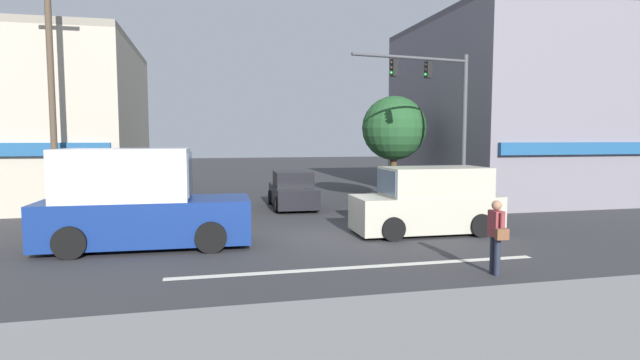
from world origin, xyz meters
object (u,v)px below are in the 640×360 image
van_crossing_center (429,202)px  box_truck_crossing_rightbound (139,203)px  utility_pole_near_left (52,101)px  street_tree (394,129)px  pedestrian_foreground_with_bag (496,233)px  traffic_light_mast (443,108)px  sedan_approaching_near (293,191)px

van_crossing_center → box_truck_crossing_rightbound: (-8.71, -0.14, 0.25)m
utility_pole_near_left → box_truck_crossing_rightbound: size_ratio=1.47×
utility_pole_near_left → box_truck_crossing_rightbound: utility_pole_near_left is taller
utility_pole_near_left → box_truck_crossing_rightbound: (3.30, -4.70, -3.07)m
street_tree → pedestrian_foreground_with_bag: (-2.41, -12.23, -2.51)m
street_tree → box_truck_crossing_rightbound: 13.09m
van_crossing_center → box_truck_crossing_rightbound: size_ratio=0.82×
street_tree → traffic_light_mast: 4.56m
utility_pole_near_left → van_crossing_center: (12.01, -4.57, -3.32)m
van_crossing_center → pedestrian_foreground_with_bag: bearing=-97.9°
traffic_light_mast → van_crossing_center: 4.73m
pedestrian_foreground_with_bag → box_truck_crossing_rightbound: bearing=149.9°
street_tree → pedestrian_foreground_with_bag: street_tree is taller
utility_pole_near_left → pedestrian_foreground_with_bag: size_ratio=5.00×
utility_pole_near_left → van_crossing_center: utility_pole_near_left is taller
sedan_approaching_near → street_tree: bearing=7.8°
street_tree → pedestrian_foreground_with_bag: bearing=-101.2°
box_truck_crossing_rightbound → sedan_approaching_near: bearing=51.3°
sedan_approaching_near → utility_pole_near_left: bearing=-166.1°
sedan_approaching_near → pedestrian_foreground_with_bag: (2.52, -11.55, 0.24)m
van_crossing_center → pedestrian_foreground_with_bag: (-0.67, -4.81, -0.05)m
sedan_approaching_near → van_crossing_center: bearing=-64.7°
sedan_approaching_near → van_crossing_center: 7.47m
street_tree → sedan_approaching_near: 5.69m
street_tree → sedan_approaching_near: bearing=-172.2°
sedan_approaching_near → box_truck_crossing_rightbound: box_truck_crossing_rightbound is taller
traffic_light_mast → van_crossing_center: (-1.94, -2.92, -3.17)m
traffic_light_mast → pedestrian_foreground_with_bag: bearing=-108.6°
van_crossing_center → pedestrian_foreground_with_bag: size_ratio=2.77×
utility_pole_near_left → van_crossing_center: bearing=-20.8°
utility_pole_near_left → box_truck_crossing_rightbound: 6.52m
traffic_light_mast → sedan_approaching_near: traffic_light_mast is taller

